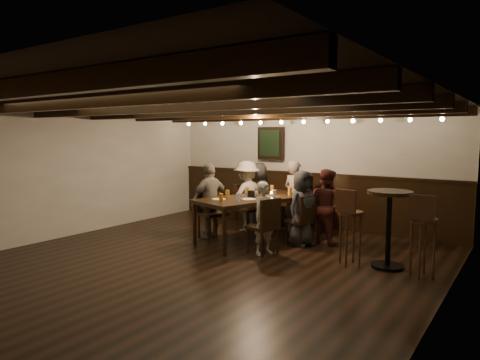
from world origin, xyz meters
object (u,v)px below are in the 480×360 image
Objects in this scene: person_bench_centre at (295,197)px; bar_stool_right at (422,246)px; chair_right_near at (301,230)px; person_right_near at (302,208)px; person_right_far at (265,218)px; person_bench_right at (326,206)px; chair_left_far at (211,222)px; person_bench_left at (258,195)px; chair_left_near at (248,217)px; high_top_table at (389,217)px; chair_right_far at (263,237)px; dining_table at (255,201)px; bar_stool_left at (350,237)px; person_left_far at (210,200)px; person_left_near at (247,196)px.

bar_stool_right is (2.66, -1.37, -0.29)m from person_bench_centre.
chair_right_near is 0.39m from person_right_near.
person_bench_right is at bearing -6.34° from person_right_far.
chair_left_far is 1.41m from person_bench_left.
bar_stool_right reaches higher than chair_left_near.
bar_stool_right reaches higher than high_top_table.
chair_right_near is 0.67× the size of person_right_near.
person_bench_left is 1.15× the size of person_right_far.
dining_table is at bearing 57.97° from chair_right_far.
person_bench_right is (0.54, 1.25, 0.39)m from chair_right_far.
chair_left_far is 1.05× the size of chair_right_far.
dining_table is at bearing 175.16° from high_top_table.
person_bench_centre is 2.21m from bar_stool_left.
bar_stool_left is at bearing 101.95° from person_left_far.
person_bench_left is 0.96× the size of person_left_far.
person_bench_left is at bearing -161.57° from person_left_near.
chair_right_far is 0.64× the size of person_bench_centre.
person_bench_right is at bearing 105.26° from person_left_near.
person_bench_centre is 1.25× the size of bar_stool_left.
person_right_near is at bearing 164.74° from person_bench_left.
chair_left_far is 0.69× the size of person_left_far.
person_bench_right is (0.83, -0.39, -0.05)m from person_bench_centre.
chair_left_near is at bearing 162.83° from bar_stool_right.
person_bench_centre is at bearing 25.62° from chair_right_far.
person_bench_left is at bearing 156.76° from high_top_table.
person_bench_right is (1.93, 0.86, 0.37)m from chair_left_far.
person_left_far is at bearing -1.92° from chair_left_near.
bar_stool_left is (2.52, -1.04, 0.14)m from chair_left_near.
chair_right_far is 1.98m from high_top_table.
person_bench_centre reaches higher than chair_left_far.
person_left_near reaches higher than dining_table.
bar_stool_left reaches higher than chair_right_near.
chair_left_near is at bearing 178.08° from person_left_far.
person_bench_right is 0.94× the size of person_left_near.
person_bench_centre is 3.01m from bar_stool_right.
person_bench_centre is at bearing 151.27° from bar_stool_right.
person_right_far is at bearing -174.78° from bar_stool_right.
chair_right_far is 0.69× the size of person_bench_right.
chair_right_far is 0.31m from person_right_far.
chair_left_far is 0.73× the size of person_bench_right.
chair_right_near is at bearing 164.46° from person_bench_left.
person_left_far is 1.75m from person_right_near.
high_top_table reaches higher than chair_left_near.
person_bench_right is 1.13× the size of person_right_far.
high_top_table is (1.63, -0.45, 0.47)m from chair_right_near.
chair_right_near is 1.76m from high_top_table.
dining_table is 1.74× the size of person_bench_left.
bar_stool_right is at bearing 103.81° from chair_left_far.
person_left_near is at bearing 58.51° from chair_right_far.
chair_right_far is at bearing -32.03° from dining_table.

